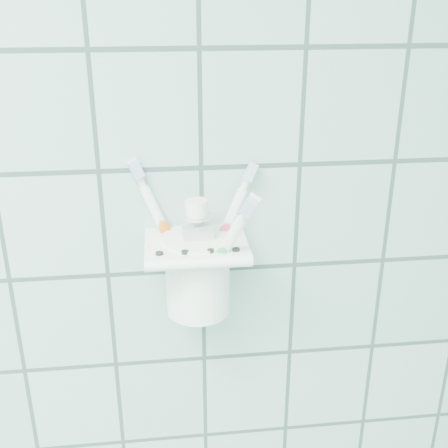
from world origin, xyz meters
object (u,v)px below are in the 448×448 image
Objects in this scene: toothbrush_blue at (192,232)px; toothbrush_pink at (194,227)px; toothbrush_orange at (192,229)px; cup at (198,272)px; holder_bracket at (196,247)px; toothpaste_tube at (201,248)px.

toothbrush_pink is at bearing 93.49° from toothbrush_blue.
toothbrush_orange reaches higher than toothbrush_blue.
toothbrush_orange reaches higher than toothbrush_pink.
toothbrush_pink is (-0.00, 0.02, 0.05)m from cup.
toothbrush_orange is (-0.00, 0.01, 0.02)m from holder_bracket.
toothbrush_blue is at bearing -36.85° from toothbrush_orange.
toothbrush_orange is at bearing 107.52° from holder_bracket.
toothbrush_blue is (-0.00, -0.01, -0.00)m from toothbrush_pink.
cup is 0.71× the size of toothpaste_tube.
cup is 0.04m from toothpaste_tube.
toothpaste_tube is (0.01, -0.00, -0.00)m from holder_bracket.
toothbrush_pink is 0.01m from toothbrush_orange.
toothbrush_pink is 1.02× the size of toothbrush_blue.
toothbrush_pink is (-0.00, 0.02, 0.02)m from holder_bracket.
toothbrush_pink is at bearing 95.54° from toothbrush_orange.
toothbrush_pink is at bearing 97.25° from toothpaste_tube.
holder_bracket is at bearing -106.85° from toothbrush_pink.
cup is (0.00, 0.00, -0.04)m from holder_bracket.
holder_bracket is at bearing -47.74° from toothbrush_orange.
toothbrush_orange reaches higher than toothpaste_tube.
cup is 0.06m from toothbrush_pink.
toothbrush_pink reaches higher than toothbrush_blue.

